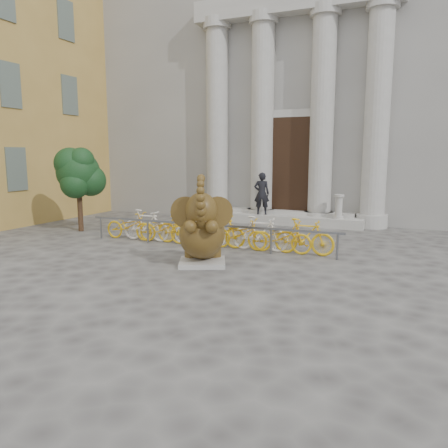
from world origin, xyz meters
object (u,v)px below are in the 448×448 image
at_px(elephant_statue, 202,233).
at_px(pedestrian, 262,194).
at_px(bike_rack, 209,230).
at_px(tree, 79,173).

bearing_deg(elephant_statue, pedestrian, 72.30).
relative_size(elephant_statue, bike_rack, 0.28).
bearing_deg(bike_rack, elephant_statue, -69.26).
relative_size(elephant_statue, tree, 0.76).
xyz_separation_m(elephant_statue, tree, (-6.16, 2.73, 1.26)).
bearing_deg(pedestrian, tree, 22.50).
distance_m(bike_rack, pedestrian, 4.95).
height_order(tree, pedestrian, tree).
height_order(bike_rack, pedestrian, pedestrian).
bearing_deg(pedestrian, bike_rack, 73.46).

